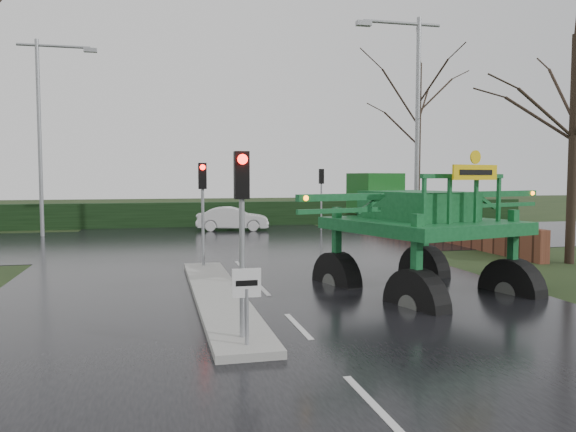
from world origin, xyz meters
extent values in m
plane|color=black|center=(0.00, 0.00, 0.00)|extent=(140.00, 140.00, 0.00)
cube|color=black|center=(0.00, 10.00, 0.00)|extent=(14.00, 80.00, 0.02)
cube|color=black|center=(0.00, 16.00, 0.01)|extent=(80.00, 12.00, 0.02)
cube|color=gray|center=(-1.30, 3.00, 0.09)|extent=(1.20, 10.00, 0.16)
cube|color=black|center=(0.00, 24.00, 0.75)|extent=(44.00, 0.90, 1.50)
cube|color=#592D1E|center=(10.50, 16.00, 0.60)|extent=(0.40, 20.00, 1.20)
cylinder|color=gray|center=(-1.30, -1.50, 0.65)|extent=(0.07, 0.07, 1.00)
cube|color=silver|center=(-1.30, -1.50, 1.25)|extent=(0.50, 0.04, 0.50)
cube|color=black|center=(-1.30, -1.52, 1.25)|extent=(0.38, 0.01, 0.10)
cylinder|color=gray|center=(-1.30, -1.00, 1.75)|extent=(0.10, 0.10, 3.50)
cube|color=black|center=(-1.30, -1.00, 3.10)|extent=(0.26, 0.22, 0.85)
sphere|color=#FF0C07|center=(-1.30, -1.13, 3.38)|extent=(0.18, 0.18, 0.18)
cylinder|color=gray|center=(-1.30, 7.50, 1.75)|extent=(0.10, 0.10, 3.50)
cube|color=black|center=(-1.30, 7.50, 3.10)|extent=(0.26, 0.22, 0.85)
sphere|color=#FF0C07|center=(-1.30, 7.37, 3.38)|extent=(0.18, 0.18, 0.18)
cylinder|color=gray|center=(6.50, 20.00, 1.75)|extent=(0.10, 0.10, 3.50)
cube|color=black|center=(6.50, 20.00, 3.10)|extent=(0.26, 0.22, 0.85)
sphere|color=#FF0C07|center=(6.50, 20.13, 3.38)|extent=(0.18, 0.18, 0.18)
cylinder|color=gray|center=(8.50, 12.00, 5.00)|extent=(0.20, 0.20, 10.00)
cylinder|color=gray|center=(7.70, 12.00, 9.70)|extent=(3.52, 0.14, 0.14)
cube|color=gray|center=(5.94, 12.00, 9.58)|extent=(0.65, 0.30, 0.20)
cylinder|color=gray|center=(-8.50, 20.00, 5.00)|extent=(0.20, 0.20, 10.00)
cylinder|color=gray|center=(-7.70, 20.00, 9.70)|extent=(3.52, 0.14, 0.14)
cube|color=gray|center=(-5.94, 20.00, 9.58)|extent=(0.65, 0.30, 0.20)
cylinder|color=black|center=(11.50, 6.00, 4.00)|extent=(0.32, 0.32, 8.00)
cylinder|color=black|center=(13.00, 21.00, 5.00)|extent=(0.32, 0.32, 10.00)
cone|color=black|center=(13.00, 21.00, 10.80)|extent=(0.24, 0.24, 2.50)
cylinder|color=black|center=(1.07, 2.16, 0.92)|extent=(0.99, 1.91, 1.84)
cylinder|color=#595B56|center=(1.07, 2.16, 0.92)|extent=(0.70, 0.77, 0.65)
cube|color=#0C481F|center=(1.07, 2.16, 2.07)|extent=(0.25, 0.25, 2.12)
cylinder|color=black|center=(4.27, 3.07, 0.92)|extent=(0.99, 1.91, 1.84)
cylinder|color=#595B56|center=(4.27, 3.07, 0.92)|extent=(0.70, 0.77, 0.65)
cube|color=#0C481F|center=(4.27, 3.07, 2.07)|extent=(0.25, 0.25, 2.12)
cylinder|color=black|center=(1.98, -1.03, 0.92)|extent=(0.99, 1.91, 1.84)
cylinder|color=#595B56|center=(1.98, -1.03, 0.92)|extent=(0.70, 0.77, 0.65)
cube|color=#0C481F|center=(1.98, -1.03, 2.07)|extent=(0.25, 0.25, 2.12)
cylinder|color=black|center=(5.18, -0.12, 0.92)|extent=(0.99, 1.91, 1.84)
cylinder|color=#595B56|center=(5.18, -0.12, 0.92)|extent=(0.70, 0.77, 0.65)
cube|color=#0C481F|center=(5.18, -0.12, 2.07)|extent=(0.25, 0.25, 2.12)
cube|color=#0C481F|center=(3.12, 1.02, 2.67)|extent=(4.94, 5.32, 0.32)
cube|color=#0C481F|center=(3.07, 1.20, 3.18)|extent=(2.71, 3.22, 0.83)
cube|color=#114C16|center=(2.57, 2.97, 3.50)|extent=(1.63, 1.44, 1.20)
cube|color=#0C481F|center=(3.53, -0.39, 4.01)|extent=(2.69, 0.87, 0.11)
cube|color=#0C481F|center=(0.39, -0.14, 3.50)|extent=(2.35, 0.82, 0.17)
sphere|color=orange|center=(-0.56, -0.51, 3.50)|extent=(0.13, 0.13, 0.13)
cube|color=#0C481F|center=(6.06, 1.48, 3.50)|extent=(2.35, 0.82, 0.17)
sphere|color=orange|center=(7.06, 1.67, 3.50)|extent=(0.13, 0.13, 0.13)
cube|color=yellow|center=(3.63, -0.75, 4.10)|extent=(1.43, 0.46, 0.37)
cube|color=black|center=(3.63, -0.75, 4.10)|extent=(1.07, 0.31, 0.13)
cylinder|color=yellow|center=(3.63, -0.75, 4.47)|extent=(0.33, 0.13, 0.33)
imported|color=silver|center=(1.47, 20.77, 0.00)|extent=(4.24, 2.05, 1.34)
camera|label=1|loc=(-2.80, -10.94, 3.07)|focal=35.00mm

